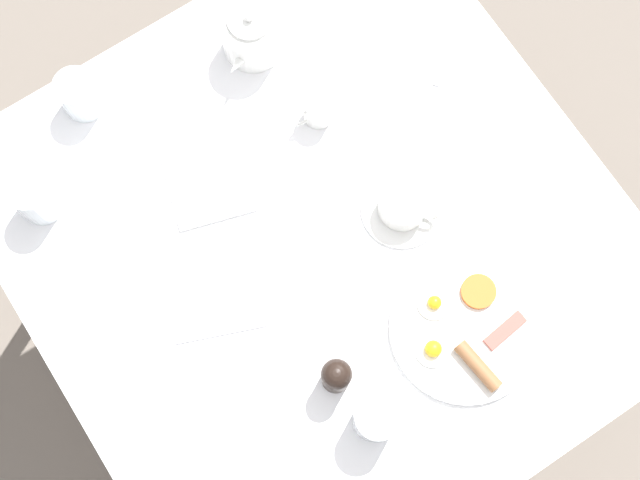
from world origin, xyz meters
TOP-DOWN VIEW (x-y plane):
  - ground_plane at (0.00, 0.00)m, footprint 8.00×8.00m
  - table at (0.00, 0.00)m, footprint 1.04×1.08m
  - breakfast_plate at (-0.12, 0.27)m, footprint 0.27×0.27m
  - teapot_near at (-0.10, -0.39)m, footprint 0.17×0.13m
  - teacup_with_saucer_left at (-0.16, 0.03)m, footprint 0.15×0.15m
  - water_glass_tall at (0.38, -0.33)m, footprint 0.08×0.08m
  - water_glass_short at (0.22, -0.46)m, footprint 0.08×0.08m
  - wine_glass_spare at (0.09, 0.31)m, footprint 0.08×0.08m
  - creamer_jug at (-0.13, -0.21)m, footprint 0.08×0.06m
  - pepper_grinder at (0.11, 0.22)m, footprint 0.05×0.05m
  - napkin_folded at (0.11, -0.21)m, footprint 0.19×0.20m
  - fork_by_plate at (0.23, 0.04)m, footprint 0.16×0.07m
  - knife_by_plate at (0.31, 0.26)m, footprint 0.21×0.05m
  - spoon_for_tea at (-0.41, -0.18)m, footprint 0.14×0.10m

SIDE VIEW (x-z plane):
  - ground_plane at x=0.00m, z-range 0.00..0.00m
  - table at x=0.00m, z-range 0.31..1.09m
  - fork_by_plate at x=0.23m, z-range 0.77..0.78m
  - knife_by_plate at x=0.31m, z-range 0.77..0.78m
  - spoon_for_tea at x=-0.41m, z-range 0.77..0.78m
  - napkin_folded at x=0.11m, z-range 0.77..0.78m
  - breakfast_plate at x=-0.12m, z-range 0.76..0.80m
  - teacup_with_saucer_left at x=-0.16m, z-range 0.77..0.83m
  - creamer_jug at x=-0.13m, z-range 0.77..0.84m
  - water_glass_short at x=0.22m, z-range 0.77..0.86m
  - water_glass_tall at x=0.38m, z-range 0.77..0.88m
  - teapot_near at x=-0.10m, z-range 0.76..0.89m
  - wine_glass_spare at x=0.09m, z-range 0.77..0.88m
  - pepper_grinder at x=0.11m, z-range 0.77..0.89m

